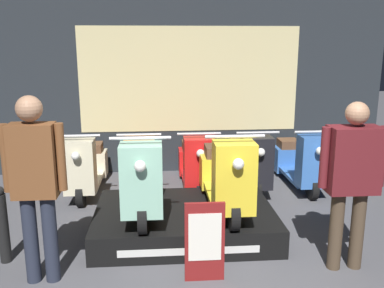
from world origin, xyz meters
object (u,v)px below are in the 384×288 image
person_left_browsing (35,177)px  person_right_browsing (352,172)px  scooter_backrow_2 (195,164)px  scooter_backrow_4 (300,162)px  scooter_display_left (143,179)px  scooter_backrow_3 (248,163)px  scooter_display_right (225,177)px  scooter_backrow_1 (142,166)px  street_bollard (3,225)px  scooter_backrow_0 (86,167)px  price_sign_board (205,242)px

person_left_browsing → person_right_browsing: size_ratio=1.05×
scooter_backrow_2 → scooter_backrow_4: bearing=0.0°
scooter_display_left → scooter_backrow_3: scooter_display_left is taller
scooter_display_right → scooter_backrow_1: bearing=122.7°
person_right_browsing → street_bollard: size_ratio=2.06×
scooter_backrow_1 → person_right_browsing: (2.04, -2.39, 0.59)m
scooter_backrow_0 → price_sign_board: size_ratio=2.13×
scooter_display_left → scooter_backrow_0: scooter_display_left is taller
scooter_backrow_0 → street_bollard: 2.06m
scooter_backrow_2 → scooter_backrow_3: bearing=0.0°
scooter_backrow_2 → scooter_backrow_3: 0.79m
scooter_backrow_0 → scooter_backrow_3: same height
scooter_backrow_2 → scooter_backrow_3: same height
scooter_backrow_4 → person_left_browsing: size_ratio=0.94×
person_left_browsing → scooter_display_left: bearing=43.0°
scooter_display_left → scooter_backrow_4: size_ratio=1.00×
price_sign_board → street_bollard: 2.01m
scooter_backrow_3 → scooter_display_left: bearing=-134.4°
scooter_backrow_0 → scooter_backrow_3: bearing=0.0°
scooter_backrow_1 → person_right_browsing: 3.20m
scooter_display_right → scooter_backrow_2: bearing=97.3°
scooter_backrow_1 → scooter_backrow_3: (1.59, 0.00, 0.00)m
scooter_backrow_1 → street_bollard: (-1.30, -2.00, 0.01)m
person_left_browsing → price_sign_board: (1.48, -0.12, -0.61)m
street_bollard → scooter_backrow_3: bearing=34.8°
scooter_display_right → person_right_browsing: bearing=-39.0°
person_left_browsing → street_bollard: (-0.47, 0.39, -0.60)m
scooter_backrow_1 → scooter_backrow_3: same height
scooter_backrow_2 → scooter_display_left: bearing=-114.9°
scooter_backrow_3 → person_left_browsing: 3.45m
scooter_display_left → scooter_backrow_3: size_ratio=1.00×
scooter_display_right → person_right_browsing: person_right_browsing is taller
scooter_backrow_1 → scooter_display_left: bearing=-87.0°
scooter_backrow_0 → price_sign_board: scooter_backrow_0 is taller
scooter_display_left → scooter_display_right: (0.91, 0.00, 0.00)m
scooter_backrow_2 → scooter_backrow_1: bearing=180.0°
person_right_browsing → scooter_backrow_2: bearing=117.5°
street_bollard → scooter_backrow_1: bearing=57.1°
scooter_backrow_0 → price_sign_board: 2.89m
person_right_browsing → scooter_backrow_4: bearing=81.8°
scooter_backrow_3 → scooter_backrow_2: bearing=180.0°
scooter_backrow_0 → person_right_browsing: (2.83, -2.39, 0.59)m
person_right_browsing → street_bollard: (-3.34, 0.39, -0.58)m
street_bollard → scooter_backrow_2: bearing=43.8°
scooter_backrow_3 → scooter_backrow_4: same height
price_sign_board → street_bollard: size_ratio=0.96×
person_right_browsing → street_bollard: bearing=173.4°
scooter_display_right → person_left_browsing: bearing=-155.0°
person_left_browsing → price_sign_board: person_left_browsing is taller
scooter_backrow_3 → person_right_browsing: size_ratio=0.99×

